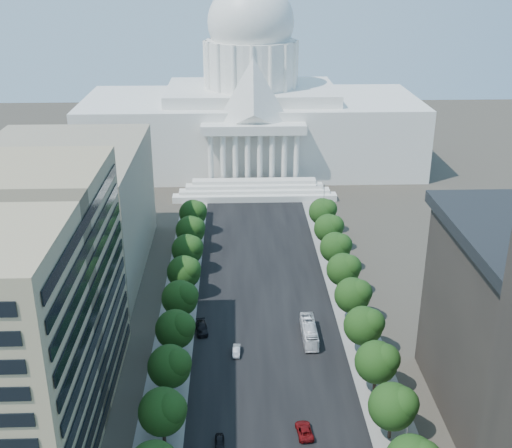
{
  "coord_description": "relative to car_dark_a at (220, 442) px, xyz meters",
  "views": [
    {
      "loc": [
        -6.27,
        -45.27,
        71.29
      ],
      "look_at": [
        -1.74,
        84.71,
        17.34
      ],
      "focal_mm": 45.0,
      "sensor_mm": 36.0,
      "label": 1
    }
  ],
  "objects": [
    {
      "name": "car_silver",
      "position": [
        2.84,
        25.42,
        0.04
      ],
      "size": [
        1.66,
        4.16,
        1.35
      ],
      "primitive_type": "imported",
      "rotation": [
        0.0,
        0.0,
        -0.06
      ],
      "color": "#B3B5BC",
      "rests_on": "ground"
    },
    {
      "name": "streetlight_d",
      "position": [
        29.12,
        49.88,
        5.18
      ],
      "size": [
        2.61,
        0.44,
        9.0
      ],
      "color": "gray",
      "rests_on": "ground"
    },
    {
      "name": "tree_r_i",
      "position": [
        27.56,
        72.68,
        5.82
      ],
      "size": [
        7.79,
        7.6,
        9.97
      ],
      "color": "#33261C",
      "rests_on": "ground"
    },
    {
      "name": "capitol",
      "position": [
        9.22,
        149.77,
        19.37
      ],
      "size": [
        120.0,
        56.0,
        73.0
      ],
      "color": "white",
      "rests_on": "ground"
    },
    {
      "name": "office_block_left_far",
      "position": [
        -38.78,
        64.88,
        14.36
      ],
      "size": [
        38.0,
        52.0,
        30.0
      ],
      "primitive_type": "cube",
      "color": "gray",
      "rests_on": "ground"
    },
    {
      "name": "streetlight_b",
      "position": [
        29.12,
        -0.12,
        5.18
      ],
      "size": [
        2.61,
        0.44,
        9.0
      ],
      "color": "gray",
      "rests_on": "ground"
    },
    {
      "name": "car_red",
      "position": [
        13.65,
        2.14,
        0.09
      ],
      "size": [
        2.88,
        5.42,
        1.45
      ],
      "primitive_type": "imported",
      "rotation": [
        0.0,
        0.0,
        3.23
      ],
      "color": "#680B0D",
      "rests_on": "ground"
    },
    {
      "name": "tree_r_d",
      "position": [
        27.56,
        12.68,
        5.82
      ],
      "size": [
        7.79,
        7.6,
        9.97
      ],
      "color": "#33261C",
      "rests_on": "ground"
    },
    {
      "name": "tree_r_e",
      "position": [
        27.56,
        24.68,
        5.82
      ],
      "size": [
        7.79,
        7.6,
        9.97
      ],
      "color": "#33261C",
      "rests_on": "ground"
    },
    {
      "name": "tree_l_c",
      "position": [
        -8.44,
        0.68,
        5.82
      ],
      "size": [
        7.79,
        7.6,
        9.97
      ],
      "color": "#33261C",
      "rests_on": "ground"
    },
    {
      "name": "streetlight_c",
      "position": [
        29.12,
        24.88,
        5.18
      ],
      "size": [
        2.61,
        0.44,
        9.0
      ],
      "color": "gray",
      "rests_on": "ground"
    },
    {
      "name": "streetlight_e",
      "position": [
        29.12,
        74.88,
        5.18
      ],
      "size": [
        2.61,
        0.44,
        9.0
      ],
      "color": "gray",
      "rests_on": "ground"
    },
    {
      "name": "city_bus",
      "position": [
        17.59,
        30.38,
        0.96
      ],
      "size": [
        2.71,
        11.49,
        3.2
      ],
      "primitive_type": "imported",
      "rotation": [
        0.0,
        0.0,
        -0.0
      ],
      "color": "white",
      "rests_on": "ground"
    },
    {
      "name": "tree_l_e",
      "position": [
        -8.44,
        24.68,
        5.82
      ],
      "size": [
        7.79,
        7.6,
        9.97
      ],
      "color": "#33261C",
      "rests_on": "ground"
    },
    {
      "name": "tree_l_g",
      "position": [
        -8.44,
        48.68,
        5.82
      ],
      "size": [
        7.79,
        7.6,
        9.97
      ],
      "color": "#33261C",
      "rests_on": "ground"
    },
    {
      "name": "tree_r_f",
      "position": [
        27.56,
        36.68,
        5.82
      ],
      "size": [
        7.79,
        7.6,
        9.97
      ],
      "color": "#33261C",
      "rests_on": "ground"
    },
    {
      "name": "sidewalk_left",
      "position": [
        -9.78,
        54.88,
        -0.64
      ],
      "size": [
        8.0,
        260.0,
        0.02
      ],
      "primitive_type": "cube",
      "color": "gray",
      "rests_on": "ground"
    },
    {
      "name": "tree_r_j",
      "position": [
        27.56,
        84.68,
        5.82
      ],
      "size": [
        7.79,
        7.6,
        9.97
      ],
      "color": "#33261C",
      "rests_on": "ground"
    },
    {
      "name": "road_asphalt",
      "position": [
        9.22,
        54.88,
        -0.64
      ],
      "size": [
        30.0,
        260.0,
        0.01
      ],
      "primitive_type": "cube",
      "color": "black",
      "rests_on": "ground"
    },
    {
      "name": "streetlight_f",
      "position": [
        29.12,
        99.88,
        5.18
      ],
      "size": [
        2.61,
        0.44,
        9.0
      ],
      "color": "gray",
      "rests_on": "ground"
    },
    {
      "name": "tree_r_h",
      "position": [
        27.56,
        60.68,
        5.82
      ],
      "size": [
        7.79,
        7.6,
        9.97
      ],
      "color": "#33261C",
      "rests_on": "ground"
    },
    {
      "name": "tree_r_g",
      "position": [
        27.56,
        48.68,
        5.82
      ],
      "size": [
        7.79,
        7.6,
        9.97
      ],
      "color": "#33261C",
      "rests_on": "ground"
    },
    {
      "name": "car_dark_b",
      "position": [
        -4.28,
        33.66,
        0.18
      ],
      "size": [
        3.06,
        5.93,
        1.64
      ],
      "primitive_type": "imported",
      "rotation": [
        0.0,
        0.0,
        0.14
      ],
      "color": "black",
      "rests_on": "ground"
    },
    {
      "name": "tree_l_f",
      "position": [
        -8.44,
        36.68,
        5.82
      ],
      "size": [
        7.79,
        7.6,
        9.97
      ],
      "color": "#33261C",
      "rests_on": "ground"
    },
    {
      "name": "car_dark_a",
      "position": [
        0.0,
        0.0,
        0.0
      ],
      "size": [
        1.61,
        3.78,
        1.28
      ],
      "primitive_type": "imported",
      "rotation": [
        0.0,
        0.0,
        0.03
      ],
      "color": "black",
      "rests_on": "ground"
    },
    {
      "name": "tree_l_j",
      "position": [
        -8.44,
        84.68,
        5.82
      ],
      "size": [
        7.79,
        7.6,
        9.97
      ],
      "color": "#33261C",
      "rests_on": "ground"
    },
    {
      "name": "tree_l_h",
      "position": [
        -8.44,
        60.68,
        5.82
      ],
      "size": [
        7.79,
        7.6,
        9.97
      ],
      "color": "#33261C",
      "rests_on": "ground"
    },
    {
      "name": "sidewalk_right",
      "position": [
        28.22,
        54.88,
        -0.64
      ],
      "size": [
        8.0,
        260.0,
        0.02
      ],
      "primitive_type": "cube",
      "color": "gray",
      "rests_on": "ground"
    },
    {
      "name": "tree_l_i",
      "position": [
        -8.44,
        72.68,
        5.82
      ],
      "size": [
        7.79,
        7.6,
        9.97
      ],
      "color": "#33261C",
      "rests_on": "ground"
    },
    {
      "name": "tree_l_d",
      "position": [
        -8.44,
        12.68,
        5.82
      ],
      "size": [
        7.79,
        7.6,
        9.97
      ],
      "color": "#33261C",
      "rests_on": "ground"
    },
    {
      "name": "tree_r_c",
      "position": [
        27.56,
        0.68,
        5.82
      ],
      "size": [
        7.79,
        7.6,
        9.97
      ],
      "color": "#33261C",
      "rests_on": "ground"
    }
  ]
}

